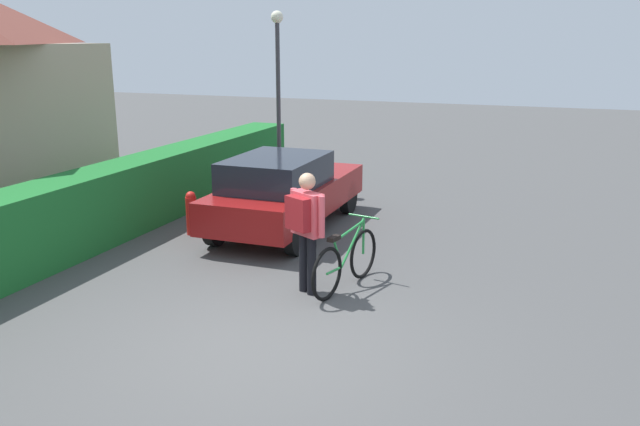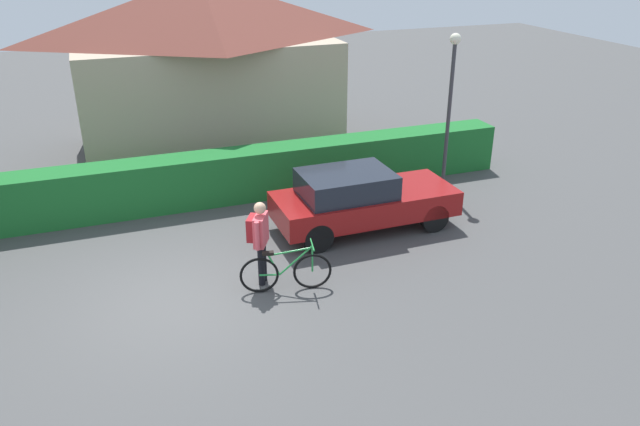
{
  "view_description": "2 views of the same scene",
  "coord_description": "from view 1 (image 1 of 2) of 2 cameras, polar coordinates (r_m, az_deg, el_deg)",
  "views": [
    {
      "loc": [
        -6.33,
        -3.15,
        3.5
      ],
      "look_at": [
        3.02,
        0.42,
        0.82
      ],
      "focal_mm": 36.73,
      "sensor_mm": 36.0,
      "label": 1
    },
    {
      "loc": [
        -0.88,
        -10.26,
        6.39
      ],
      "look_at": [
        3.14,
        0.66,
        1.06
      ],
      "focal_mm": 34.75,
      "sensor_mm": 36.0,
      "label": 2
    }
  ],
  "objects": [
    {
      "name": "person_rider",
      "position": [
        9.01,
        -1.27,
        -0.72
      ],
      "size": [
        0.51,
        0.62,
        1.73
      ],
      "color": "black",
      "rests_on": "ground"
    },
    {
      "name": "ground_plane",
      "position": [
        7.89,
        -5.1,
        -11.39
      ],
      "size": [
        60.0,
        60.0,
        0.0
      ],
      "primitive_type": "plane",
      "color": "#464646"
    },
    {
      "name": "street_lamp",
      "position": [
        15.37,
        -3.68,
        11.85
      ],
      "size": [
        0.28,
        0.28,
        4.09
      ],
      "color": "#38383D",
      "rests_on": "ground"
    },
    {
      "name": "fire_hydrant",
      "position": [
        12.18,
        -11.14,
        0.04
      ],
      "size": [
        0.2,
        0.2,
        0.81
      ],
      "color": "red",
      "rests_on": "ground"
    },
    {
      "name": "bicycle",
      "position": [
        9.39,
        2.27,
        -4.23
      ],
      "size": [
        1.75,
        0.55,
        0.97
      ],
      "color": "black",
      "rests_on": "ground"
    },
    {
      "name": "parked_car_near",
      "position": [
        12.18,
        -3.12,
        1.97
      ],
      "size": [
        4.23,
        1.71,
        1.45
      ],
      "color": "maroon",
      "rests_on": "ground"
    }
  ]
}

